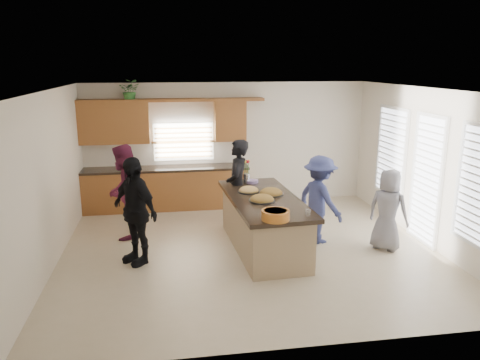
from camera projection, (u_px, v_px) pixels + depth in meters
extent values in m
plane|color=beige|center=(249.00, 249.00, 8.31)|extent=(6.50, 6.50, 0.00)
cube|color=silver|center=(227.00, 144.00, 10.85)|extent=(6.50, 0.02, 2.80)
cube|color=silver|center=(298.00, 235.00, 5.10)|extent=(6.50, 0.02, 2.80)
cube|color=silver|center=(50.00, 180.00, 7.48)|extent=(0.02, 6.00, 2.80)
cube|color=silver|center=(426.00, 166.00, 8.46)|extent=(0.02, 6.00, 2.80)
cube|color=white|center=(250.00, 90.00, 7.63)|extent=(6.50, 6.00, 0.02)
cube|color=#99652C|center=(167.00, 189.00, 10.57)|extent=(3.65, 0.62, 0.90)
cube|color=black|center=(166.00, 169.00, 10.45)|extent=(3.70, 0.65, 0.05)
cube|color=#99652C|center=(114.00, 123.00, 10.16)|extent=(1.50, 0.36, 0.90)
cube|color=#99652C|center=(230.00, 121.00, 10.55)|extent=(0.70, 0.36, 0.90)
cube|color=#99652C|center=(172.00, 100.00, 10.24)|extent=(4.05, 0.40, 0.06)
cube|color=olive|center=(184.00, 142.00, 10.64)|extent=(1.35, 0.08, 0.85)
cube|color=white|center=(391.00, 152.00, 9.70)|extent=(0.06, 1.10, 1.75)
cube|color=white|center=(426.00, 180.00, 8.42)|extent=(0.06, 0.85, 2.25)
cube|color=tan|center=(264.00, 225.00, 8.25)|extent=(1.15, 2.56, 0.88)
cube|color=black|center=(264.00, 199.00, 8.14)|extent=(1.31, 2.76, 0.07)
cube|color=black|center=(263.00, 246.00, 8.35)|extent=(1.06, 2.47, 0.08)
cylinder|color=black|center=(262.00, 201.00, 7.90)|extent=(0.45, 0.45, 0.02)
ellipsoid|color=#AD8236|center=(262.00, 200.00, 7.89)|extent=(0.40, 0.40, 0.18)
cylinder|color=black|center=(271.00, 194.00, 8.30)|extent=(0.45, 0.45, 0.02)
ellipsoid|color=#AD8236|center=(271.00, 193.00, 8.30)|extent=(0.41, 0.41, 0.18)
cylinder|color=black|center=(249.00, 191.00, 8.46)|extent=(0.40, 0.40, 0.02)
ellipsoid|color=#DEAF5E|center=(249.00, 191.00, 8.45)|extent=(0.36, 0.36, 0.16)
cylinder|color=#C66F24|center=(276.00, 215.00, 6.95)|extent=(0.42, 0.42, 0.15)
cylinder|color=beige|center=(276.00, 212.00, 6.94)|extent=(0.35, 0.35, 0.04)
cylinder|color=white|center=(308.00, 212.00, 7.16)|extent=(0.08, 0.08, 0.10)
cylinder|color=#AE8DCE|center=(252.00, 181.00, 9.13)|extent=(0.24, 0.24, 0.05)
cylinder|color=silver|center=(247.00, 178.00, 9.11)|extent=(0.13, 0.13, 0.18)
imported|color=#387D32|center=(130.00, 91.00, 10.05)|extent=(0.49, 0.45, 0.48)
imported|color=black|center=(237.00, 186.00, 9.04)|extent=(0.58, 0.75, 1.81)
imported|color=maroon|center=(124.00, 192.00, 8.69)|extent=(0.88, 1.01, 1.78)
imported|color=black|center=(135.00, 211.00, 7.58)|extent=(1.00, 1.08, 1.79)
imported|color=navy|center=(320.00, 199.00, 8.50)|extent=(0.98, 1.20, 1.62)
imported|color=gray|center=(388.00, 210.00, 8.17)|extent=(0.82, 0.84, 1.46)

